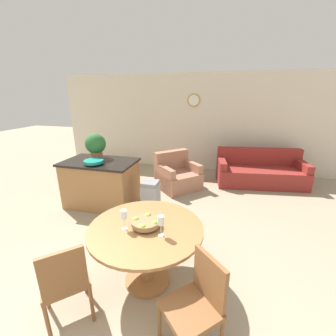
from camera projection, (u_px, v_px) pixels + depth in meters
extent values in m
cube|color=beige|center=(192.00, 123.00, 6.45)|extent=(8.00, 0.06, 2.70)
cylinder|color=tan|center=(194.00, 100.00, 6.21)|extent=(0.36, 0.02, 0.36)
cylinder|color=white|center=(194.00, 100.00, 6.19)|extent=(0.29, 0.01, 0.29)
cylinder|color=#9E6B3D|center=(148.00, 279.00, 2.72)|extent=(0.54, 0.54, 0.04)
cylinder|color=#9E6B3D|center=(147.00, 255.00, 2.61)|extent=(0.13, 0.13, 0.68)
cylinder|color=#9E6B3D|center=(146.00, 228.00, 2.49)|extent=(1.28, 1.28, 0.03)
cylinder|color=brown|center=(46.00, 292.00, 2.32)|extent=(0.04, 0.04, 0.42)
cylinder|color=brown|center=(84.00, 277.00, 2.50)|extent=(0.04, 0.04, 0.42)
cylinder|color=brown|center=(48.00, 323.00, 2.00)|extent=(0.04, 0.04, 0.42)
cylinder|color=brown|center=(92.00, 304.00, 2.18)|extent=(0.04, 0.04, 0.42)
cube|color=brown|center=(65.00, 279.00, 2.18)|extent=(0.59, 0.59, 0.05)
cube|color=brown|center=(63.00, 273.00, 1.94)|extent=(0.30, 0.30, 0.43)
cylinder|color=brown|center=(159.00, 322.00, 2.01)|extent=(0.04, 0.04, 0.42)
cylinder|color=brown|center=(194.00, 303.00, 2.19)|extent=(0.04, 0.04, 0.42)
cube|color=brown|center=(190.00, 310.00, 1.87)|extent=(0.59, 0.59, 0.05)
cube|color=brown|center=(210.00, 278.00, 1.88)|extent=(0.30, 0.30, 0.43)
cylinder|color=olive|center=(146.00, 226.00, 2.48)|extent=(0.12, 0.12, 0.03)
cylinder|color=olive|center=(146.00, 222.00, 2.47)|extent=(0.32, 0.32, 0.05)
sphere|color=#99C142|center=(155.00, 224.00, 2.42)|extent=(0.08, 0.08, 0.08)
sphere|color=#99C142|center=(148.00, 216.00, 2.58)|extent=(0.08, 0.08, 0.08)
sphere|color=#99C142|center=(136.00, 220.00, 2.50)|extent=(0.08, 0.08, 0.08)
sphere|color=#99C142|center=(143.00, 227.00, 2.36)|extent=(0.08, 0.08, 0.08)
cylinder|color=silver|center=(124.00, 229.00, 2.45)|extent=(0.06, 0.06, 0.01)
cylinder|color=silver|center=(124.00, 223.00, 2.43)|extent=(0.01, 0.01, 0.13)
cylinder|color=silver|center=(123.00, 214.00, 2.39)|extent=(0.07, 0.07, 0.10)
cylinder|color=silver|center=(161.00, 235.00, 2.34)|extent=(0.06, 0.06, 0.01)
cylinder|color=silver|center=(161.00, 230.00, 2.32)|extent=(0.01, 0.01, 0.13)
cylinder|color=silver|center=(161.00, 220.00, 2.28)|extent=(0.07, 0.07, 0.10)
cube|color=#9E6B3D|center=(102.00, 184.00, 4.48)|extent=(1.33, 0.81, 0.88)
cube|color=black|center=(99.00, 162.00, 4.33)|extent=(1.39, 0.87, 0.04)
cylinder|color=teal|center=(94.00, 163.00, 4.14)|extent=(0.12, 0.12, 0.02)
cylinder|color=teal|center=(94.00, 161.00, 4.12)|extent=(0.35, 0.35, 0.05)
cylinder|color=#A36642|center=(97.00, 154.00, 4.52)|extent=(0.23, 0.23, 0.14)
sphere|color=#2D6B33|center=(96.00, 144.00, 4.45)|extent=(0.40, 0.40, 0.40)
cube|color=#9E9EA3|center=(151.00, 199.00, 4.23)|extent=(0.30, 0.30, 0.54)
cube|color=gray|center=(150.00, 183.00, 4.13)|extent=(0.29, 0.29, 0.07)
cube|color=maroon|center=(260.00, 176.00, 5.55)|extent=(2.16, 1.16, 0.42)
cube|color=maroon|center=(258.00, 156.00, 5.74)|extent=(2.07, 0.48, 0.42)
cube|color=maroon|center=(221.00, 171.00, 5.63)|extent=(0.27, 0.82, 0.61)
cube|color=maroon|center=(301.00, 174.00, 5.42)|extent=(0.27, 0.82, 0.61)
cube|color=#A87056|center=(178.00, 180.00, 5.31)|extent=(1.19, 1.19, 0.40)
cube|color=#A87056|center=(171.00, 160.00, 5.44)|extent=(0.74, 0.74, 0.45)
cube|color=#A87056|center=(165.00, 179.00, 5.10)|extent=(0.63, 0.62, 0.60)
cube|color=#A87056|center=(191.00, 174.00, 5.46)|extent=(0.63, 0.62, 0.60)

